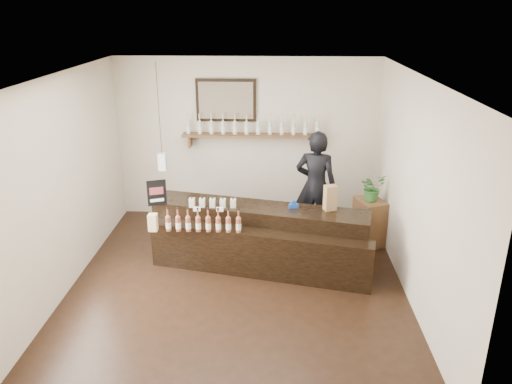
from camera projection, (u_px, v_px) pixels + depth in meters
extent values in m
plane|color=black|center=(237.00, 285.00, 6.82)|extent=(5.00, 5.00, 0.00)
plane|color=beige|center=(247.00, 139.00, 8.67)|extent=(4.50, 0.00, 4.50)
plane|color=beige|center=(212.00, 297.00, 3.99)|extent=(4.50, 0.00, 4.50)
plane|color=beige|center=(62.00, 186.00, 6.41)|extent=(0.00, 5.00, 5.00)
plane|color=beige|center=(415.00, 191.00, 6.25)|extent=(0.00, 5.00, 5.00)
plane|color=white|center=(234.00, 77.00, 5.84)|extent=(5.00, 5.00, 0.00)
cube|color=#56361D|center=(252.00, 135.00, 8.51)|extent=(2.40, 0.25, 0.04)
cube|color=#56361D|center=(190.00, 141.00, 8.62)|extent=(0.04, 0.20, 0.20)
cube|color=#56361D|center=(315.00, 142.00, 8.54)|extent=(0.04, 0.20, 0.20)
cube|color=black|center=(226.00, 100.00, 8.41)|extent=(1.02, 0.04, 0.72)
cube|color=#483C2E|center=(226.00, 100.00, 8.39)|extent=(0.92, 0.01, 0.62)
cube|color=white|center=(162.00, 162.00, 7.93)|extent=(0.12, 0.12, 0.28)
cylinder|color=black|center=(159.00, 109.00, 7.63)|extent=(0.01, 0.01, 1.41)
cylinder|color=beige|center=(188.00, 128.00, 8.51)|extent=(0.07, 0.07, 0.20)
cone|color=beige|center=(188.00, 120.00, 8.46)|extent=(0.07, 0.07, 0.05)
cylinder|color=beige|center=(188.00, 117.00, 8.44)|extent=(0.02, 0.02, 0.07)
cylinder|color=gold|center=(187.00, 114.00, 8.42)|extent=(0.03, 0.03, 0.02)
cylinder|color=white|center=(188.00, 129.00, 8.51)|extent=(0.07, 0.07, 0.09)
cylinder|color=beige|center=(200.00, 128.00, 8.50)|extent=(0.07, 0.07, 0.20)
cone|color=beige|center=(199.00, 121.00, 8.45)|extent=(0.07, 0.07, 0.05)
cylinder|color=beige|center=(199.00, 117.00, 8.43)|extent=(0.02, 0.02, 0.07)
cylinder|color=gold|center=(199.00, 114.00, 8.42)|extent=(0.03, 0.03, 0.02)
cylinder|color=white|center=(200.00, 129.00, 8.51)|extent=(0.07, 0.07, 0.09)
cylinder|color=beige|center=(211.00, 128.00, 8.49)|extent=(0.07, 0.07, 0.20)
cone|color=beige|center=(211.00, 121.00, 8.45)|extent=(0.07, 0.07, 0.05)
cylinder|color=beige|center=(211.00, 117.00, 8.42)|extent=(0.02, 0.02, 0.07)
cylinder|color=gold|center=(211.00, 114.00, 8.41)|extent=(0.03, 0.03, 0.02)
cylinder|color=white|center=(211.00, 129.00, 8.50)|extent=(0.07, 0.07, 0.09)
cylinder|color=beige|center=(223.00, 128.00, 8.48)|extent=(0.07, 0.07, 0.20)
cone|color=beige|center=(223.00, 121.00, 8.44)|extent=(0.07, 0.07, 0.05)
cylinder|color=beige|center=(223.00, 117.00, 8.42)|extent=(0.02, 0.02, 0.07)
cylinder|color=gold|center=(223.00, 115.00, 8.40)|extent=(0.03, 0.03, 0.02)
cylinder|color=white|center=(223.00, 129.00, 8.49)|extent=(0.07, 0.07, 0.09)
cylinder|color=beige|center=(235.00, 128.00, 8.48)|extent=(0.07, 0.07, 0.20)
cone|color=beige|center=(235.00, 121.00, 8.43)|extent=(0.07, 0.07, 0.05)
cylinder|color=beige|center=(235.00, 117.00, 8.41)|extent=(0.02, 0.02, 0.07)
cylinder|color=gold|center=(235.00, 115.00, 8.39)|extent=(0.03, 0.03, 0.02)
cylinder|color=white|center=(235.00, 129.00, 8.48)|extent=(0.07, 0.07, 0.09)
cylinder|color=beige|center=(247.00, 128.00, 8.47)|extent=(0.07, 0.07, 0.20)
cone|color=beige|center=(246.00, 121.00, 8.42)|extent=(0.07, 0.07, 0.05)
cylinder|color=beige|center=(246.00, 117.00, 8.40)|extent=(0.02, 0.02, 0.07)
cylinder|color=gold|center=(246.00, 115.00, 8.39)|extent=(0.03, 0.03, 0.02)
cylinder|color=white|center=(247.00, 130.00, 8.48)|extent=(0.07, 0.07, 0.09)
cylinder|color=beige|center=(258.00, 128.00, 8.46)|extent=(0.07, 0.07, 0.20)
cone|color=beige|center=(258.00, 121.00, 8.42)|extent=(0.07, 0.07, 0.05)
cylinder|color=beige|center=(258.00, 118.00, 8.39)|extent=(0.02, 0.02, 0.07)
cylinder|color=gold|center=(258.00, 115.00, 8.38)|extent=(0.03, 0.03, 0.02)
cylinder|color=white|center=(258.00, 130.00, 8.47)|extent=(0.07, 0.07, 0.09)
cylinder|color=beige|center=(270.00, 129.00, 8.45)|extent=(0.07, 0.07, 0.20)
cone|color=beige|center=(270.00, 121.00, 8.41)|extent=(0.07, 0.07, 0.05)
cylinder|color=beige|center=(270.00, 118.00, 8.39)|extent=(0.02, 0.02, 0.07)
cylinder|color=gold|center=(270.00, 115.00, 8.37)|extent=(0.03, 0.03, 0.02)
cylinder|color=white|center=(270.00, 130.00, 8.46)|extent=(0.07, 0.07, 0.09)
cylinder|color=beige|center=(282.00, 129.00, 8.45)|extent=(0.07, 0.07, 0.20)
cone|color=beige|center=(282.00, 121.00, 8.40)|extent=(0.07, 0.07, 0.05)
cylinder|color=beige|center=(282.00, 118.00, 8.38)|extent=(0.02, 0.02, 0.07)
cylinder|color=gold|center=(282.00, 115.00, 8.36)|extent=(0.03, 0.03, 0.02)
cylinder|color=white|center=(282.00, 130.00, 8.45)|extent=(0.07, 0.07, 0.09)
cylinder|color=beige|center=(294.00, 129.00, 8.44)|extent=(0.07, 0.07, 0.20)
cone|color=beige|center=(294.00, 121.00, 8.39)|extent=(0.07, 0.07, 0.05)
cylinder|color=beige|center=(294.00, 118.00, 8.37)|extent=(0.02, 0.02, 0.07)
cylinder|color=gold|center=(294.00, 115.00, 8.36)|extent=(0.03, 0.03, 0.02)
cylinder|color=white|center=(294.00, 130.00, 8.44)|extent=(0.07, 0.07, 0.09)
cylinder|color=beige|center=(306.00, 129.00, 8.43)|extent=(0.07, 0.07, 0.20)
cone|color=beige|center=(306.00, 121.00, 8.39)|extent=(0.07, 0.07, 0.05)
cylinder|color=beige|center=(306.00, 118.00, 8.36)|extent=(0.02, 0.02, 0.07)
cylinder|color=gold|center=(306.00, 115.00, 8.35)|extent=(0.03, 0.03, 0.02)
cylinder|color=white|center=(305.00, 130.00, 8.44)|extent=(0.07, 0.07, 0.09)
cylinder|color=beige|center=(317.00, 129.00, 8.42)|extent=(0.07, 0.07, 0.20)
cone|color=beige|center=(318.00, 122.00, 8.38)|extent=(0.07, 0.07, 0.05)
cylinder|color=beige|center=(318.00, 118.00, 8.36)|extent=(0.02, 0.02, 0.07)
cylinder|color=gold|center=(318.00, 115.00, 8.34)|extent=(0.03, 0.03, 0.02)
cylinder|color=white|center=(317.00, 130.00, 8.43)|extent=(0.07, 0.07, 0.09)
cube|color=black|center=(260.00, 234.00, 7.31)|extent=(3.19, 1.23, 0.88)
cube|color=black|center=(259.00, 254.00, 6.96)|extent=(3.12, 0.96, 0.66)
cube|color=white|center=(197.00, 209.00, 6.99)|extent=(0.10, 0.04, 0.05)
cube|color=white|center=(220.00, 209.00, 6.98)|extent=(0.10, 0.04, 0.05)
cube|color=#D3B481|center=(153.00, 226.00, 6.88)|extent=(0.12, 0.12, 0.12)
cube|color=#D3B481|center=(153.00, 218.00, 6.84)|extent=(0.12, 0.12, 0.12)
cube|color=beige|center=(192.00, 203.00, 7.13)|extent=(0.08, 0.08, 0.13)
cube|color=#D6A6B0|center=(192.00, 204.00, 7.09)|extent=(0.07, 0.00, 0.06)
cylinder|color=black|center=(192.00, 198.00, 7.10)|extent=(0.02, 0.02, 0.03)
cube|color=beige|center=(202.00, 203.00, 7.12)|extent=(0.08, 0.08, 0.13)
cube|color=#D6A6B0|center=(202.00, 204.00, 7.09)|extent=(0.07, 0.00, 0.06)
cylinder|color=black|center=(202.00, 198.00, 7.10)|extent=(0.02, 0.02, 0.03)
cube|color=beige|center=(213.00, 203.00, 7.12)|extent=(0.08, 0.08, 0.13)
cube|color=#D6A6B0|center=(212.00, 204.00, 7.08)|extent=(0.07, 0.00, 0.06)
cylinder|color=black|center=(212.00, 198.00, 7.09)|extent=(0.02, 0.02, 0.03)
cube|color=beige|center=(223.00, 203.00, 7.11)|extent=(0.08, 0.08, 0.13)
cube|color=#D6A6B0|center=(223.00, 204.00, 7.07)|extent=(0.07, 0.00, 0.06)
cylinder|color=black|center=(223.00, 198.00, 7.09)|extent=(0.02, 0.02, 0.03)
cube|color=beige|center=(233.00, 203.00, 7.11)|extent=(0.08, 0.08, 0.13)
cube|color=#D6A6B0|center=(233.00, 204.00, 7.07)|extent=(0.07, 0.00, 0.06)
cylinder|color=black|center=(233.00, 198.00, 7.08)|extent=(0.02, 0.02, 0.03)
cylinder|color=brown|center=(168.00, 224.00, 6.86)|extent=(0.07, 0.07, 0.20)
cone|color=brown|center=(168.00, 215.00, 6.81)|extent=(0.07, 0.07, 0.05)
cylinder|color=brown|center=(167.00, 211.00, 6.79)|extent=(0.02, 0.02, 0.07)
cylinder|color=black|center=(167.00, 208.00, 6.77)|extent=(0.03, 0.03, 0.02)
cylinder|color=white|center=(168.00, 225.00, 6.86)|extent=(0.07, 0.07, 0.09)
cylinder|color=brown|center=(178.00, 224.00, 6.85)|extent=(0.07, 0.07, 0.20)
cone|color=brown|center=(178.00, 215.00, 6.81)|extent=(0.07, 0.07, 0.05)
cylinder|color=brown|center=(178.00, 211.00, 6.78)|extent=(0.02, 0.02, 0.07)
cylinder|color=black|center=(177.00, 208.00, 6.77)|extent=(0.03, 0.03, 0.02)
cylinder|color=white|center=(178.00, 225.00, 6.86)|extent=(0.07, 0.07, 0.09)
cylinder|color=brown|center=(188.00, 224.00, 6.84)|extent=(0.07, 0.07, 0.20)
cone|color=brown|center=(188.00, 216.00, 6.80)|extent=(0.07, 0.07, 0.05)
cylinder|color=brown|center=(188.00, 212.00, 6.78)|extent=(0.02, 0.02, 0.07)
cylinder|color=black|center=(187.00, 208.00, 6.76)|extent=(0.03, 0.03, 0.02)
cylinder|color=white|center=(188.00, 225.00, 6.85)|extent=(0.07, 0.07, 0.09)
cylinder|color=brown|center=(198.00, 224.00, 6.84)|extent=(0.07, 0.07, 0.20)
cone|color=brown|center=(198.00, 216.00, 6.79)|extent=(0.07, 0.07, 0.05)
cylinder|color=brown|center=(198.00, 212.00, 6.77)|extent=(0.02, 0.02, 0.07)
cylinder|color=black|center=(198.00, 209.00, 6.76)|extent=(0.03, 0.03, 0.02)
cylinder|color=white|center=(198.00, 226.00, 6.85)|extent=(0.07, 0.07, 0.09)
cylinder|color=brown|center=(208.00, 224.00, 6.83)|extent=(0.07, 0.07, 0.20)
cone|color=brown|center=(208.00, 216.00, 6.79)|extent=(0.07, 0.07, 0.05)
cylinder|color=brown|center=(208.00, 212.00, 6.77)|extent=(0.02, 0.02, 0.07)
cylinder|color=black|center=(208.00, 209.00, 6.75)|extent=(0.03, 0.03, 0.02)
cylinder|color=white|center=(208.00, 226.00, 6.84)|extent=(0.07, 0.07, 0.09)
cylinder|color=brown|center=(218.00, 225.00, 6.83)|extent=(0.07, 0.07, 0.20)
cone|color=brown|center=(218.00, 216.00, 6.78)|extent=(0.07, 0.07, 0.05)
cylinder|color=brown|center=(218.00, 212.00, 6.76)|extent=(0.02, 0.02, 0.07)
cylinder|color=black|center=(218.00, 209.00, 6.75)|extent=(0.03, 0.03, 0.02)
cylinder|color=white|center=(218.00, 226.00, 6.84)|extent=(0.07, 0.07, 0.09)
cylinder|color=brown|center=(228.00, 225.00, 6.82)|extent=(0.07, 0.07, 0.20)
cone|color=brown|center=(228.00, 216.00, 6.78)|extent=(0.07, 0.07, 0.05)
cylinder|color=brown|center=(228.00, 212.00, 6.76)|extent=(0.02, 0.02, 0.07)
cylinder|color=black|center=(228.00, 209.00, 6.74)|extent=(0.03, 0.03, 0.02)
cylinder|color=white|center=(228.00, 226.00, 6.83)|extent=(0.07, 0.07, 0.09)
cylinder|color=brown|center=(239.00, 225.00, 6.82)|extent=(0.07, 0.07, 0.20)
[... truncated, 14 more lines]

